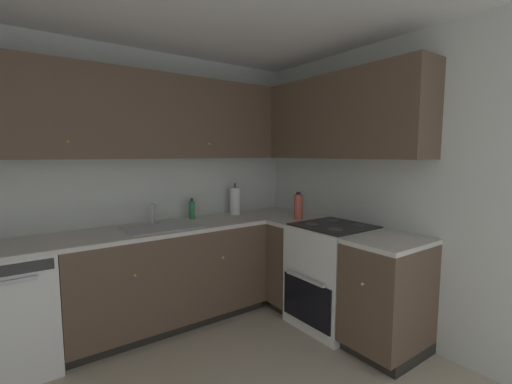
{
  "coord_description": "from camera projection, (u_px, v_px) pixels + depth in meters",
  "views": [
    {
      "loc": [
        -0.71,
        -1.52,
        1.52
      ],
      "look_at": [
        0.97,
        0.82,
        1.21
      ],
      "focal_mm": 24.31,
      "sensor_mm": 36.0,
      "label": 1
    }
  ],
  "objects": [
    {
      "name": "wall_back",
      "position": [
        107.0,
        188.0,
        3.03
      ],
      "size": [
        3.85,
        0.05,
        2.45
      ],
      "primitive_type": "cube",
      "color": "silver",
      "rests_on": "ground_plane"
    },
    {
      "name": "wall_right",
      "position": [
        409.0,
        191.0,
        2.77
      ],
      "size": [
        0.05,
        3.43,
        2.45
      ],
      "primitive_type": "cube",
      "color": "silver",
      "rests_on": "ground_plane"
    },
    {
      "name": "dishwasher",
      "position": [
        7.0,
        312.0,
        2.41
      ],
      "size": [
        0.6,
        0.63,
        0.86
      ],
      "color": "white",
      "rests_on": "ground_plane"
    },
    {
      "name": "lower_cabinets_back",
      "position": [
        168.0,
        277.0,
        3.09
      ],
      "size": [
        1.74,
        0.62,
        0.86
      ],
      "color": "brown",
      "rests_on": "ground_plane"
    },
    {
      "name": "countertop_back",
      "position": [
        167.0,
        228.0,
        3.04
      ],
      "size": [
        2.94,
        0.6,
        0.03
      ],
      "primitive_type": "cube",
      "color": "beige",
      "rests_on": "lower_cabinets_back"
    },
    {
      "name": "lower_cabinets_right",
      "position": [
        351.0,
        285.0,
        2.9
      ],
      "size": [
        0.62,
        1.36,
        0.86
      ],
      "color": "brown",
      "rests_on": "ground_plane"
    },
    {
      "name": "countertop_right",
      "position": [
        353.0,
        233.0,
        2.85
      ],
      "size": [
        0.6,
        1.36,
        0.03
      ],
      "color": "beige",
      "rests_on": "lower_cabinets_right"
    },
    {
      "name": "oven_range",
      "position": [
        333.0,
        275.0,
        3.08
      ],
      "size": [
        0.68,
        0.62,
        1.04
      ],
      "color": "white",
      "rests_on": "ground_plane"
    },
    {
      "name": "upper_cabinets_back",
      "position": [
        139.0,
        116.0,
        2.95
      ],
      "size": [
        2.62,
        0.34,
        0.72
      ],
      "color": "brown"
    },
    {
      "name": "upper_cabinets_right",
      "position": [
        328.0,
        119.0,
        3.17
      ],
      "size": [
        0.32,
        1.91,
        0.72
      ],
      "color": "brown"
    },
    {
      "name": "sink",
      "position": [
        162.0,
        232.0,
        2.99
      ],
      "size": [
        0.61,
        0.4,
        0.1
      ],
      "color": "#B7B7BC",
      "rests_on": "countertop_back"
    },
    {
      "name": "faucet",
      "position": [
        153.0,
        211.0,
        3.14
      ],
      "size": [
        0.07,
        0.16,
        0.18
      ],
      "color": "silver",
      "rests_on": "countertop_back"
    },
    {
      "name": "soap_bottle",
      "position": [
        192.0,
        210.0,
        3.37
      ],
      "size": [
        0.06,
        0.06,
        0.2
      ],
      "color": "#338C4C",
      "rests_on": "countertop_back"
    },
    {
      "name": "paper_towel_roll",
      "position": [
        235.0,
        201.0,
        3.63
      ],
      "size": [
        0.11,
        0.11,
        0.34
      ],
      "color": "white",
      "rests_on": "countertop_back"
    },
    {
      "name": "oil_bottle",
      "position": [
        298.0,
        206.0,
        3.37
      ],
      "size": [
        0.08,
        0.08,
        0.26
      ],
      "color": "#BF4C3F",
      "rests_on": "countertop_right"
    }
  ]
}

